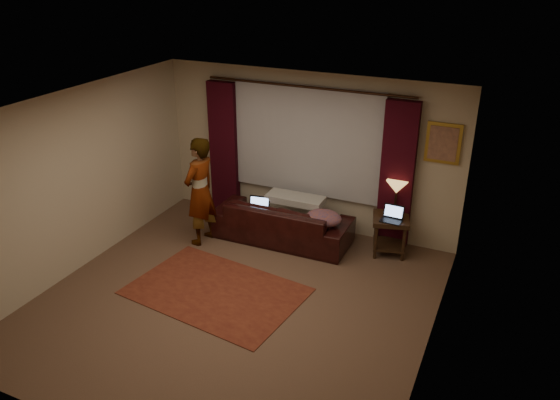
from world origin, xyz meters
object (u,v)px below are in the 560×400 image
object	(u,v)px
tiffany_lamp	(396,197)
laptop_table	(392,214)
laptop_sofa	(257,207)
end_table	(389,235)
sofa	(282,215)
person	(200,191)

from	to	relation	value
tiffany_lamp	laptop_table	world-z (taller)	tiffany_lamp
laptop_table	laptop_sofa	bearing A→B (deg)	-169.20
laptop_sofa	end_table	bearing A→B (deg)	3.05
end_table	tiffany_lamp	distance (m)	0.59
sofa	laptop_table	xyz separation A→B (m)	(1.71, 0.15, 0.28)
sofa	person	size ratio (longest dim) A/B	1.27
end_table	laptop_table	bearing A→B (deg)	-76.86
end_table	tiffany_lamp	world-z (taller)	tiffany_lamp
person	laptop_table	bearing A→B (deg)	110.93
sofa	tiffany_lamp	distance (m)	1.79
end_table	laptop_table	world-z (taller)	laptop_table
person	laptop_sofa	bearing A→B (deg)	126.07
sofa	laptop_table	world-z (taller)	sofa
sofa	person	xyz separation A→B (m)	(-1.14, -0.57, 0.42)
tiffany_lamp	person	bearing A→B (deg)	-159.81
laptop_table	sofa	bearing A→B (deg)	-172.16
person	end_table	bearing A→B (deg)	113.69
tiffany_lamp	person	world-z (taller)	person
sofa	laptop_table	bearing A→B (deg)	-175.91
person	tiffany_lamp	bearing A→B (deg)	116.89
tiffany_lamp	person	xyz separation A→B (m)	(-2.82, -1.04, -0.01)
sofa	laptop_table	distance (m)	1.74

